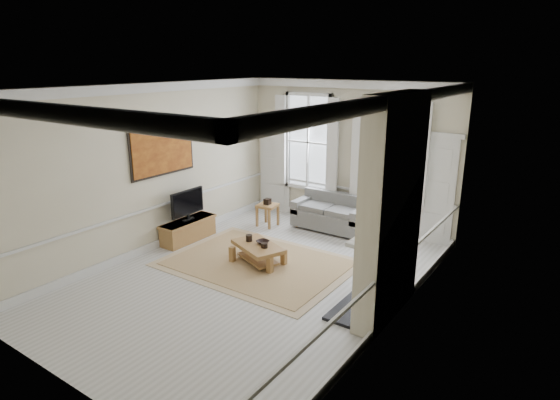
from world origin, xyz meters
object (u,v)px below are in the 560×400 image
Objects in this scene: coffee_table at (258,248)px; tv_stand at (188,230)px; sofa at (332,215)px; side_table at (268,209)px.

coffee_table is 0.94× the size of tv_stand.
side_table is (-1.37, -0.69, 0.08)m from sofa.
coffee_table is (1.13, -1.88, -0.11)m from side_table.
side_table reaches higher than tv_stand.
sofa is at bearing 107.40° from coffee_table.
sofa is 2.58m from coffee_table.
coffee_table is at bearing -95.16° from sofa.
tv_stand is (-2.01, 0.13, -0.09)m from coffee_table.
tv_stand is at bearing -161.04° from coffee_table.
side_table is 1.97m from tv_stand.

